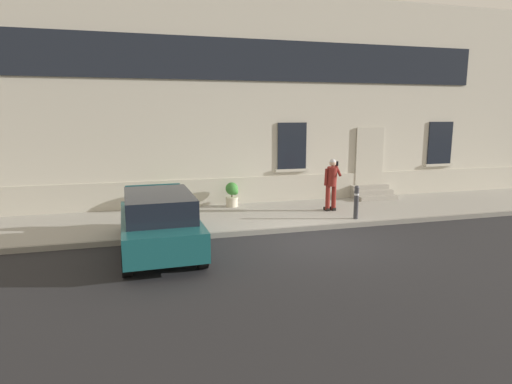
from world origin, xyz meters
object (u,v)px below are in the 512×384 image
Objects in this scene: bollard_near_person at (356,201)px; planter_cream at (232,194)px; planter_olive at (163,198)px; person_on_phone at (332,181)px; hatchback_car_teal at (159,221)px.

bollard_near_person is 1.22× the size of planter_cream.
person_on_phone is at bearing -15.49° from planter_olive.
planter_olive is 1.00× the size of planter_cream.
hatchback_car_teal is 6.16m from bollard_near_person.
person_on_phone is 3.46m from planter_cream.
planter_olive is (-5.42, 1.50, -0.55)m from person_on_phone.
person_on_phone is at bearing -26.94° from planter_cream.
planter_cream is at bearing 1.08° from planter_olive.
person_on_phone reaches higher than bollard_near_person.
bollard_near_person reaches higher than planter_cream.
planter_cream is at bearing 140.15° from bollard_near_person.
planter_olive is at bearing -178.92° from planter_cream.
planter_olive and planter_cream have the same top height.
bollard_near_person is (6.02, 1.31, -0.08)m from hatchback_car_teal.
planter_cream is (2.70, 4.08, -0.18)m from hatchback_car_teal.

